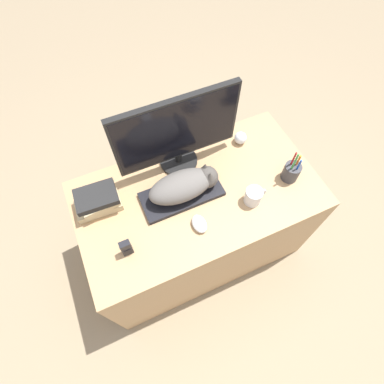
{
  "coord_description": "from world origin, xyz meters",
  "views": [
    {
      "loc": [
        -0.34,
        -0.33,
        2.01
      ],
      "look_at": [
        -0.04,
        0.33,
        0.76
      ],
      "focal_mm": 28.0,
      "sensor_mm": 36.0,
      "label": 1
    }
  ],
  "objects_px": {
    "computer_mouse": "(199,224)",
    "coffee_mug": "(254,196)",
    "pen_cup": "(291,172)",
    "monitor": "(177,133)",
    "keyboard": "(182,194)",
    "cat": "(186,185)",
    "baseball": "(240,138)",
    "book_stack": "(98,202)",
    "phone": "(126,248)"
  },
  "relations": [
    {
      "from": "computer_mouse",
      "to": "coffee_mug",
      "type": "distance_m",
      "value": 0.3
    },
    {
      "from": "computer_mouse",
      "to": "pen_cup",
      "type": "xyz_separation_m",
      "value": [
        0.54,
        0.06,
        0.03
      ]
    },
    {
      "from": "computer_mouse",
      "to": "coffee_mug",
      "type": "relative_size",
      "value": 0.86
    },
    {
      "from": "monitor",
      "to": "keyboard",
      "type": "bearing_deg",
      "value": -109.1
    },
    {
      "from": "cat",
      "to": "coffee_mug",
      "type": "relative_size",
      "value": 3.13
    },
    {
      "from": "cat",
      "to": "coffee_mug",
      "type": "xyz_separation_m",
      "value": [
        0.28,
        -0.17,
        -0.04
      ]
    },
    {
      "from": "baseball",
      "to": "book_stack",
      "type": "height_order",
      "value": "book_stack"
    },
    {
      "from": "book_stack",
      "to": "baseball",
      "type": "bearing_deg",
      "value": 5.71
    },
    {
      "from": "baseball",
      "to": "phone",
      "type": "height_order",
      "value": "phone"
    },
    {
      "from": "monitor",
      "to": "pen_cup",
      "type": "xyz_separation_m",
      "value": [
        0.48,
        -0.32,
        -0.18
      ]
    },
    {
      "from": "pen_cup",
      "to": "baseball",
      "type": "xyz_separation_m",
      "value": [
        -0.12,
        0.31,
        -0.02
      ]
    },
    {
      "from": "cat",
      "to": "pen_cup",
      "type": "xyz_separation_m",
      "value": [
        0.52,
        -0.13,
        -0.03
      ]
    },
    {
      "from": "coffee_mug",
      "to": "pen_cup",
      "type": "bearing_deg",
      "value": 9.86
    },
    {
      "from": "cat",
      "to": "monitor",
      "type": "bearing_deg",
      "value": 77.71
    },
    {
      "from": "phone",
      "to": "cat",
      "type": "bearing_deg",
      "value": 25.42
    },
    {
      "from": "pen_cup",
      "to": "book_stack",
      "type": "relative_size",
      "value": 0.97
    },
    {
      "from": "pen_cup",
      "to": "book_stack",
      "type": "bearing_deg",
      "value": 166.22
    },
    {
      "from": "computer_mouse",
      "to": "cat",
      "type": "bearing_deg",
      "value": 85.87
    },
    {
      "from": "monitor",
      "to": "coffee_mug",
      "type": "xyz_separation_m",
      "value": [
        0.24,
        -0.37,
        -0.19
      ]
    },
    {
      "from": "computer_mouse",
      "to": "book_stack",
      "type": "distance_m",
      "value": 0.49
    },
    {
      "from": "cat",
      "to": "coffee_mug",
      "type": "height_order",
      "value": "cat"
    },
    {
      "from": "phone",
      "to": "book_stack",
      "type": "distance_m",
      "value": 0.28
    },
    {
      "from": "monitor",
      "to": "book_stack",
      "type": "height_order",
      "value": "monitor"
    },
    {
      "from": "monitor",
      "to": "computer_mouse",
      "type": "bearing_deg",
      "value": -98.38
    },
    {
      "from": "keyboard",
      "to": "coffee_mug",
      "type": "relative_size",
      "value": 3.58
    },
    {
      "from": "phone",
      "to": "monitor",
      "type": "bearing_deg",
      "value": 42.35
    },
    {
      "from": "coffee_mug",
      "to": "computer_mouse",
      "type": "bearing_deg",
      "value": -177.1
    },
    {
      "from": "pen_cup",
      "to": "phone",
      "type": "xyz_separation_m",
      "value": [
        -0.89,
        -0.04,
        -0.0
      ]
    },
    {
      "from": "keyboard",
      "to": "baseball",
      "type": "relative_size",
      "value": 5.93
    },
    {
      "from": "book_stack",
      "to": "keyboard",
      "type": "bearing_deg",
      "value": -14.73
    },
    {
      "from": "computer_mouse",
      "to": "phone",
      "type": "relative_size",
      "value": 0.93
    },
    {
      "from": "coffee_mug",
      "to": "book_stack",
      "type": "relative_size",
      "value": 0.52
    },
    {
      "from": "keyboard",
      "to": "computer_mouse",
      "type": "bearing_deg",
      "value": -86.34
    },
    {
      "from": "keyboard",
      "to": "pen_cup",
      "type": "distance_m",
      "value": 0.57
    },
    {
      "from": "monitor",
      "to": "baseball",
      "type": "bearing_deg",
      "value": -2.0
    },
    {
      "from": "cat",
      "to": "computer_mouse",
      "type": "distance_m",
      "value": 0.2
    },
    {
      "from": "baseball",
      "to": "computer_mouse",
      "type": "bearing_deg",
      "value": -138.74
    },
    {
      "from": "computer_mouse",
      "to": "book_stack",
      "type": "height_order",
      "value": "book_stack"
    },
    {
      "from": "cat",
      "to": "pen_cup",
      "type": "bearing_deg",
      "value": -13.71
    },
    {
      "from": "computer_mouse",
      "to": "book_stack",
      "type": "bearing_deg",
      "value": 144.3
    },
    {
      "from": "cat",
      "to": "computer_mouse",
      "type": "bearing_deg",
      "value": -94.13
    },
    {
      "from": "cat",
      "to": "computer_mouse",
      "type": "xyz_separation_m",
      "value": [
        -0.01,
        -0.18,
        -0.07
      ]
    },
    {
      "from": "cat",
      "to": "baseball",
      "type": "height_order",
      "value": "cat"
    },
    {
      "from": "phone",
      "to": "book_stack",
      "type": "relative_size",
      "value": 0.48
    },
    {
      "from": "coffee_mug",
      "to": "phone",
      "type": "relative_size",
      "value": 1.08
    },
    {
      "from": "phone",
      "to": "coffee_mug",
      "type": "bearing_deg",
      "value": 0.14
    },
    {
      "from": "pen_cup",
      "to": "coffee_mug",
      "type": "bearing_deg",
      "value": -170.14
    },
    {
      "from": "cat",
      "to": "baseball",
      "type": "bearing_deg",
      "value": 24.3
    },
    {
      "from": "computer_mouse",
      "to": "baseball",
      "type": "height_order",
      "value": "baseball"
    },
    {
      "from": "computer_mouse",
      "to": "phone",
      "type": "bearing_deg",
      "value": 177.79
    }
  ]
}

